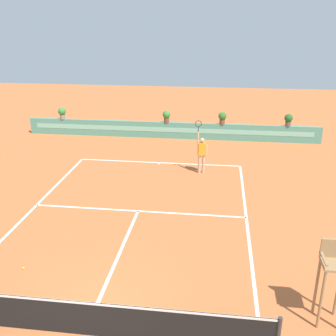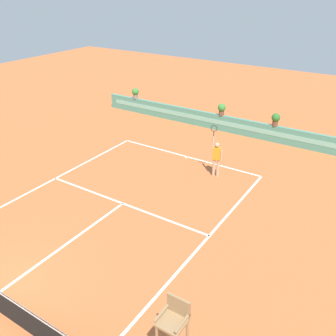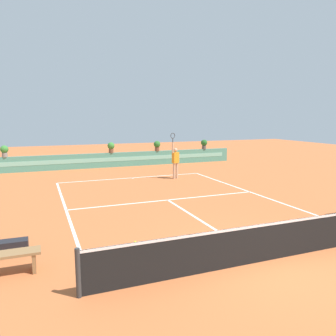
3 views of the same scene
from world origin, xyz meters
The scene contains 12 objects.
ground_plane centered at (0.00, 6.00, 0.00)m, with size 60.00×60.00×0.00m, color #BC6033.
court_lines centered at (0.00, 6.72, 0.00)m, with size 8.32×11.94×0.01m.
net centered at (0.00, 0.00, 0.51)m, with size 8.92×0.10×1.00m.
back_wall_barrier centered at (0.00, 16.39, 0.50)m, with size 18.00×0.21×1.00m.
bench_courtside centered at (-5.85, 1.53, 0.38)m, with size 1.60×0.44×0.51m.
gear_bag centered at (-5.70, 2.74, 0.18)m, with size 0.70×0.36×0.36m, color black.
tennis_player centered at (2.20, 10.75, 1.05)m, with size 0.60×0.31×2.58m.
tennis_ball_near_baseline centered at (-2.62, 2.27, 0.03)m, with size 0.07×0.07×0.07m, color #CCE033.
potted_plant_far_right centered at (6.99, 16.39, 1.41)m, with size 0.48×0.48×0.72m.
potted_plant_right centered at (3.15, 16.39, 1.41)m, with size 0.48×0.48×0.72m.
potted_plant_centre centered at (-0.22, 16.39, 1.41)m, with size 0.48×0.48×0.72m.
potted_plant_far_left centered at (-6.85, 16.39, 1.41)m, with size 0.48×0.48×0.72m.
Camera 3 is at (-5.02, -6.19, 3.48)m, focal length 35.42 mm.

